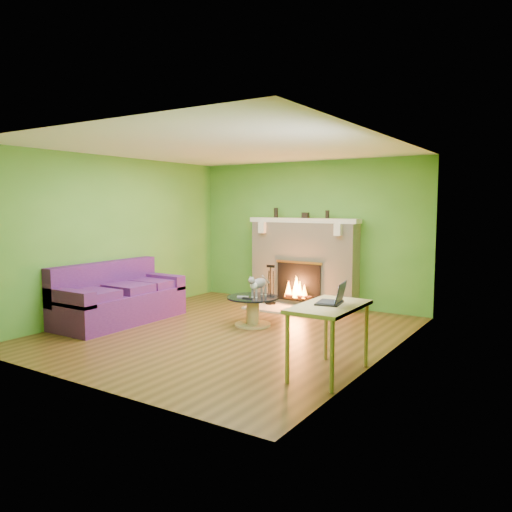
{
  "coord_description": "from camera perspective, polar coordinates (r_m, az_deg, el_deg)",
  "views": [
    {
      "loc": [
        4.12,
        -5.67,
        1.82
      ],
      "look_at": [
        0.21,
        0.4,
        1.08
      ],
      "focal_mm": 35.0,
      "sensor_mm": 36.0,
      "label": 1
    }
  ],
  "objects": [
    {
      "name": "floor",
      "position": [
        7.24,
        -3.17,
        -8.69
      ],
      "size": [
        5.0,
        5.0,
        0.0
      ],
      "primitive_type": "plane",
      "color": "#503417",
      "rests_on": "ground"
    },
    {
      "name": "ceiling",
      "position": [
        7.05,
        -3.29,
        12.24
      ],
      "size": [
        5.0,
        5.0,
        0.0
      ],
      "primitive_type": "plane",
      "rotation": [
        3.14,
        0.0,
        0.0
      ],
      "color": "white",
      "rests_on": "wall_back"
    },
    {
      "name": "wall_back",
      "position": [
        9.16,
        6.01,
        2.61
      ],
      "size": [
        5.0,
        0.0,
        5.0
      ],
      "primitive_type": "plane",
      "rotation": [
        1.57,
        0.0,
        0.0
      ],
      "color": "#488C2D",
      "rests_on": "floor"
    },
    {
      "name": "wall_front",
      "position": [
        5.22,
        -19.57,
        -0.18
      ],
      "size": [
        5.0,
        0.0,
        5.0
      ],
      "primitive_type": "plane",
      "rotation": [
        -1.57,
        0.0,
        0.0
      ],
      "color": "#488C2D",
      "rests_on": "floor"
    },
    {
      "name": "wall_left",
      "position": [
        8.54,
        -15.55,
        2.19
      ],
      "size": [
        0.0,
        5.0,
        5.0
      ],
      "primitive_type": "plane",
      "rotation": [
        1.57,
        0.0,
        1.57
      ],
      "color": "#488C2D",
      "rests_on": "floor"
    },
    {
      "name": "wall_right",
      "position": [
        5.99,
        14.48,
        0.71
      ],
      "size": [
        0.0,
        5.0,
        5.0
      ],
      "primitive_type": "plane",
      "rotation": [
        1.57,
        0.0,
        -1.57
      ],
      "color": "#488C2D",
      "rests_on": "floor"
    },
    {
      "name": "window_frame",
      "position": [
        5.13,
        11.27,
        2.75
      ],
      "size": [
        0.0,
        1.2,
        1.2
      ],
      "primitive_type": "plane",
      "rotation": [
        1.57,
        0.0,
        -1.57
      ],
      "color": "silver",
      "rests_on": "wall_right"
    },
    {
      "name": "window_pane",
      "position": [
        5.13,
        11.19,
        2.75
      ],
      "size": [
        0.0,
        1.06,
        1.06
      ],
      "primitive_type": "plane",
      "rotation": [
        1.57,
        0.0,
        -1.57
      ],
      "color": "white",
      "rests_on": "wall_right"
    },
    {
      "name": "fireplace",
      "position": [
        9.04,
        5.45,
        -0.79
      ],
      "size": [
        2.1,
        0.46,
        1.58
      ],
      "color": "#BDB49D",
      "rests_on": "floor"
    },
    {
      "name": "hearth",
      "position": [
        8.71,
        3.83,
        -6.07
      ],
      "size": [
        1.5,
        0.75,
        0.03
      ],
      "primitive_type": "cube",
      "color": "beige",
      "rests_on": "floor"
    },
    {
      "name": "mantel",
      "position": [
        8.97,
        5.43,
        4.08
      ],
      "size": [
        2.1,
        0.28,
        0.08
      ],
      "primitive_type": "cube",
      "color": "white",
      "rests_on": "fireplace"
    },
    {
      "name": "sofa",
      "position": [
        8.11,
        -15.54,
        -4.74
      ],
      "size": [
        0.92,
        2.05,
        0.92
      ],
      "color": "#47185D",
      "rests_on": "floor"
    },
    {
      "name": "coffee_table",
      "position": [
        7.56,
        -0.37,
        -6.07
      ],
      "size": [
        0.78,
        0.78,
        0.44
      ],
      "color": "tan",
      "rests_on": "floor"
    },
    {
      "name": "desk",
      "position": [
        5.39,
        8.35,
        -6.5
      ],
      "size": [
        0.6,
        1.03,
        0.76
      ],
      "color": "tan",
      "rests_on": "floor"
    },
    {
      "name": "cat",
      "position": [
        7.49,
        0.35,
        -3.42
      ],
      "size": [
        0.2,
        0.53,
        0.33
      ],
      "primitive_type": null,
      "rotation": [
        0.0,
        0.0,
        0.01
      ],
      "color": "slate",
      "rests_on": "coffee_table"
    },
    {
      "name": "remote_silver",
      "position": [
        7.47,
        -1.52,
        -4.67
      ],
      "size": [
        0.17,
        0.12,
        0.02
      ],
      "primitive_type": "cube",
      "rotation": [
        0.0,
        0.0,
        0.46
      ],
      "color": "#99999B",
      "rests_on": "coffee_table"
    },
    {
      "name": "remote_black",
      "position": [
        7.36,
        -1.01,
        -4.84
      ],
      "size": [
        0.16,
        0.05,
        0.02
      ],
      "primitive_type": "cube",
      "rotation": [
        0.0,
        0.0,
        -0.04
      ],
      "color": "black",
      "rests_on": "coffee_table"
    },
    {
      "name": "laptop",
      "position": [
        5.4,
        8.41,
        -4.13
      ],
      "size": [
        0.34,
        0.38,
        0.25
      ],
      "primitive_type": null,
      "rotation": [
        0.0,
        0.0,
        0.18
      ],
      "color": "black",
      "rests_on": "desk"
    },
    {
      "name": "fire_tools",
      "position": [
        9.01,
        1.67,
        -3.26
      ],
      "size": [
        0.19,
        0.19,
        0.72
      ],
      "primitive_type": null,
      "color": "black",
      "rests_on": "hearth"
    },
    {
      "name": "mantel_vase_left",
      "position": [
        9.27,
        2.3,
        4.97
      ],
      "size": [
        0.08,
        0.08,
        0.18
      ],
      "primitive_type": "cylinder",
      "color": "black",
      "rests_on": "mantel"
    },
    {
      "name": "mantel_vase_right",
      "position": [
        8.79,
        8.16,
        4.73
      ],
      "size": [
        0.07,
        0.07,
        0.14
      ],
      "primitive_type": "cylinder",
      "color": "black",
      "rests_on": "mantel"
    },
    {
      "name": "mantel_box",
      "position": [
        8.98,
        5.68,
        4.65
      ],
      "size": [
        0.12,
        0.08,
        0.1
      ],
      "primitive_type": "cube",
      "color": "black",
      "rests_on": "mantel"
    }
  ]
}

